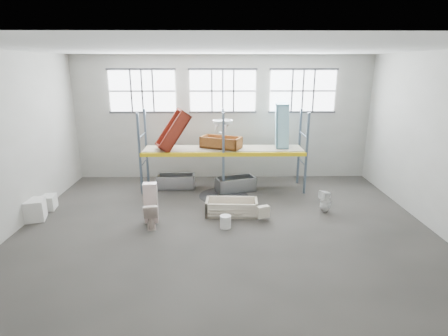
{
  "coord_description": "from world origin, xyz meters",
  "views": [
    {
      "loc": [
        -0.16,
        -9.53,
        4.61
      ],
      "look_at": [
        0.0,
        1.5,
        1.4
      ],
      "focal_mm": 28.56,
      "sensor_mm": 36.0,
      "label": 1
    }
  ],
  "objects_px": {
    "blue_tub_upright": "(282,126)",
    "carton_near": "(32,210)",
    "toilet_beige": "(151,214)",
    "toilet_white": "(325,201)",
    "steel_tub_left": "(176,181)",
    "bathtub_beige": "(232,207)",
    "bucket": "(226,222)",
    "cistern_tall": "(151,203)",
    "steel_tub_right": "(235,184)",
    "rust_tub_flat": "(221,142)"
  },
  "relations": [
    {
      "from": "blue_tub_upright",
      "to": "carton_near",
      "type": "xyz_separation_m",
      "value": [
        -8.14,
        -3.03,
        -2.07
      ]
    },
    {
      "from": "toilet_beige",
      "to": "toilet_white",
      "type": "bearing_deg",
      "value": 178.38
    },
    {
      "from": "steel_tub_left",
      "to": "carton_near",
      "type": "bearing_deg",
      "value": -144.54
    },
    {
      "from": "bathtub_beige",
      "to": "bucket",
      "type": "bearing_deg",
      "value": -99.59
    },
    {
      "from": "toilet_beige",
      "to": "cistern_tall",
      "type": "distance_m",
      "value": 0.41
    },
    {
      "from": "steel_tub_right",
      "to": "bucket",
      "type": "bearing_deg",
      "value": -97.76
    },
    {
      "from": "steel_tub_right",
      "to": "toilet_beige",
      "type": "bearing_deg",
      "value": -130.61
    },
    {
      "from": "toilet_beige",
      "to": "blue_tub_upright",
      "type": "height_order",
      "value": "blue_tub_upright"
    },
    {
      "from": "toilet_beige",
      "to": "rust_tub_flat",
      "type": "xyz_separation_m",
      "value": [
        2.1,
        3.37,
        1.44
      ]
    },
    {
      "from": "toilet_beige",
      "to": "steel_tub_left",
      "type": "xyz_separation_m",
      "value": [
        0.35,
        3.45,
        -0.12
      ]
    },
    {
      "from": "rust_tub_flat",
      "to": "bucket",
      "type": "relative_size",
      "value": 3.97
    },
    {
      "from": "bathtub_beige",
      "to": "rust_tub_flat",
      "type": "bearing_deg",
      "value": 99.97
    },
    {
      "from": "bathtub_beige",
      "to": "cistern_tall",
      "type": "relative_size",
      "value": 1.32
    },
    {
      "from": "cistern_tall",
      "to": "carton_near",
      "type": "distance_m",
      "value": 3.73
    },
    {
      "from": "cistern_tall",
      "to": "steel_tub_right",
      "type": "height_order",
      "value": "cistern_tall"
    },
    {
      "from": "blue_tub_upright",
      "to": "carton_near",
      "type": "height_order",
      "value": "blue_tub_upright"
    },
    {
      "from": "bathtub_beige",
      "to": "steel_tub_left",
      "type": "distance_m",
      "value": 3.31
    },
    {
      "from": "bathtub_beige",
      "to": "rust_tub_flat",
      "type": "distance_m",
      "value": 2.99
    },
    {
      "from": "steel_tub_right",
      "to": "steel_tub_left",
      "type": "bearing_deg",
      "value": 170.73
    },
    {
      "from": "cistern_tall",
      "to": "steel_tub_left",
      "type": "bearing_deg",
      "value": 80.32
    },
    {
      "from": "toilet_white",
      "to": "blue_tub_upright",
      "type": "height_order",
      "value": "blue_tub_upright"
    },
    {
      "from": "cistern_tall",
      "to": "blue_tub_upright",
      "type": "relative_size",
      "value": 0.74
    },
    {
      "from": "toilet_beige",
      "to": "steel_tub_left",
      "type": "bearing_deg",
      "value": -107.76
    },
    {
      "from": "blue_tub_upright",
      "to": "cistern_tall",
      "type": "bearing_deg",
      "value": -143.92
    },
    {
      "from": "toilet_white",
      "to": "steel_tub_right",
      "type": "bearing_deg",
      "value": -149.87
    },
    {
      "from": "cistern_tall",
      "to": "blue_tub_upright",
      "type": "bearing_deg",
      "value": 33.43
    },
    {
      "from": "bathtub_beige",
      "to": "toilet_beige",
      "type": "height_order",
      "value": "toilet_beige"
    },
    {
      "from": "toilet_beige",
      "to": "blue_tub_upright",
      "type": "bearing_deg",
      "value": -152.99
    },
    {
      "from": "steel_tub_right",
      "to": "rust_tub_flat",
      "type": "bearing_deg",
      "value": 151.03
    },
    {
      "from": "cistern_tall",
      "to": "toilet_white",
      "type": "relative_size",
      "value": 1.69
    },
    {
      "from": "cistern_tall",
      "to": "rust_tub_flat",
      "type": "bearing_deg",
      "value": 52.26
    },
    {
      "from": "bathtub_beige",
      "to": "cistern_tall",
      "type": "xyz_separation_m",
      "value": [
        -2.45,
        -0.53,
        0.38
      ]
    },
    {
      "from": "cistern_tall",
      "to": "bucket",
      "type": "xyz_separation_m",
      "value": [
        2.24,
        -0.44,
        -0.43
      ]
    },
    {
      "from": "toilet_white",
      "to": "cistern_tall",
      "type": "bearing_deg",
      "value": -106.5
    },
    {
      "from": "steel_tub_left",
      "to": "carton_near",
      "type": "xyz_separation_m",
      "value": [
        -4.09,
        -2.92,
        0.06
      ]
    },
    {
      "from": "cistern_tall",
      "to": "rust_tub_flat",
      "type": "relative_size",
      "value": 0.84
    },
    {
      "from": "toilet_white",
      "to": "toilet_beige",
      "type": "bearing_deg",
      "value": -103.05
    },
    {
      "from": "toilet_white",
      "to": "blue_tub_upright",
      "type": "bearing_deg",
      "value": 179.03
    },
    {
      "from": "rust_tub_flat",
      "to": "blue_tub_upright",
      "type": "xyz_separation_m",
      "value": [
        2.29,
        0.19,
        0.57
      ]
    },
    {
      "from": "toilet_beige",
      "to": "steel_tub_right",
      "type": "height_order",
      "value": "toilet_beige"
    },
    {
      "from": "bathtub_beige",
      "to": "rust_tub_flat",
      "type": "height_order",
      "value": "rust_tub_flat"
    },
    {
      "from": "cistern_tall",
      "to": "toilet_white",
      "type": "xyz_separation_m",
      "value": [
        5.48,
        0.67,
        -0.25
      ]
    },
    {
      "from": "toilet_beige",
      "to": "steel_tub_left",
      "type": "relative_size",
      "value": 0.53
    },
    {
      "from": "bucket",
      "to": "carton_near",
      "type": "relative_size",
      "value": 0.5
    },
    {
      "from": "carton_near",
      "to": "bucket",
      "type": "bearing_deg",
      "value": -6.16
    },
    {
      "from": "cistern_tall",
      "to": "steel_tub_right",
      "type": "distance_m",
      "value": 3.85
    },
    {
      "from": "cistern_tall",
      "to": "steel_tub_right",
      "type": "bearing_deg",
      "value": 43.09
    },
    {
      "from": "steel_tub_left",
      "to": "steel_tub_right",
      "type": "xyz_separation_m",
      "value": [
        2.29,
        -0.37,
        0.0
      ]
    },
    {
      "from": "bathtub_beige",
      "to": "blue_tub_upright",
      "type": "bearing_deg",
      "value": 56.61
    },
    {
      "from": "steel_tub_right",
      "to": "bucket",
      "type": "relative_size",
      "value": 3.9
    }
  ]
}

